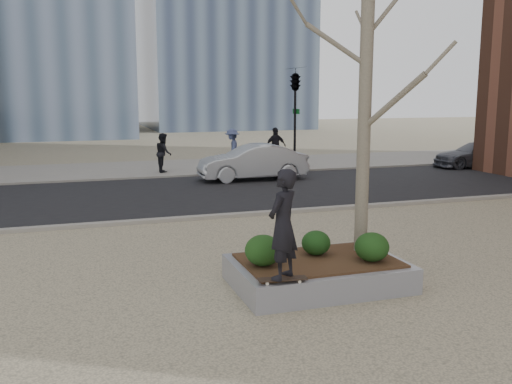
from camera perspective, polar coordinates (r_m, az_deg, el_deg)
name	(u,v)px	position (r m, az deg, el deg)	size (l,w,h in m)	color
ground	(265,292)	(10.04, 0.90, -9.93)	(120.00, 120.00, 0.00)	tan
street	(167,195)	(19.47, -8.85, -0.28)	(60.00, 8.00, 0.02)	black
far_sidewalk	(141,169)	(26.32, -11.41, 2.28)	(60.00, 6.00, 0.02)	gray
planter	(318,274)	(10.32, 6.21, -8.11)	(3.00, 2.00, 0.45)	gray
planter_mulch	(318,260)	(10.25, 6.23, -6.81)	(2.70, 1.70, 0.04)	#382314
sycamore_tree	(366,71)	(10.55, 10.94, 11.81)	(2.80, 2.80, 6.60)	gray
shrub_left	(263,250)	(9.76, 0.71, -5.85)	(0.63, 0.63, 0.53)	#193A12
shrub_middle	(316,243)	(10.45, 6.02, -5.08)	(0.53, 0.53, 0.45)	black
shrub_right	(372,247)	(10.21, 11.51, -5.41)	(0.60, 0.60, 0.51)	#1D3E13
skateboard	(282,280)	(9.09, 2.66, -8.83)	(0.78, 0.20, 0.07)	black
skateboarder	(283,224)	(8.84, 2.71, -3.26)	(0.63, 0.42, 1.74)	black
car_silver	(253,162)	(22.44, -0.35, 3.01)	(1.48, 4.24, 1.40)	#A8ACB1
car_third	(477,155)	(28.17, 21.21, 3.50)	(1.63, 4.00, 1.16)	#4C4E57
pedestrian_a	(164,153)	(24.92, -9.23, 3.91)	(0.82, 0.64, 1.69)	black
pedestrian_b	(232,148)	(26.02, -2.39, 4.38)	(1.15, 0.66, 1.78)	#424E78
pedestrian_c	(276,147)	(26.87, 1.98, 4.57)	(1.05, 0.44, 1.79)	black
traffic_light_far	(295,119)	(25.43, 3.92, 7.26)	(0.60, 2.48, 4.50)	black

